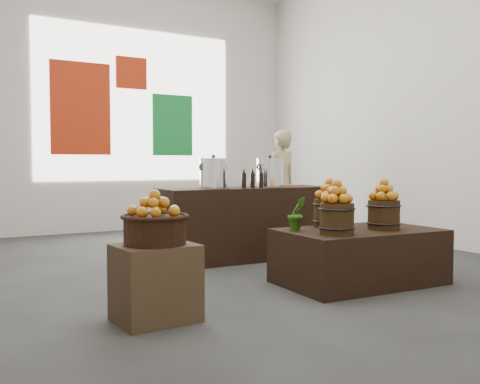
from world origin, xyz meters
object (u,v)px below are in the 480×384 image
crate (155,283)px  counter (246,223)px  wicker_basket (155,230)px  display_table (359,256)px  shopper (280,183)px  stock_pot_left (213,174)px  stock_pot_center (270,174)px

crate → counter: (1.74, 1.73, 0.14)m
wicker_basket → display_table: size_ratio=0.30×
wicker_basket → shopper: size_ratio=0.27×
display_table → stock_pot_left: stock_pot_left is taller
crate → shopper: bearing=44.5°
crate → counter: counter is taller
crate → stock_pot_left: (1.34, 1.75, 0.69)m
crate → display_table: size_ratio=0.37×
display_table → shopper: size_ratio=0.89×
wicker_basket → counter: bearing=44.8°
crate → counter: size_ratio=0.27×
crate → stock_pot_center: size_ratio=1.72×
crate → wicker_basket: (0.00, 0.00, 0.35)m
display_table → wicker_basket: bearing=-172.1°
counter → stock_pot_left: bearing=180.0°
shopper → crate: bearing=34.2°
crate → wicker_basket: size_ratio=1.25×
crate → stock_pot_center: (2.05, 1.72, 0.69)m
crate → stock_pot_center: 2.77m
crate → shopper: shopper is taller
crate → display_table: bearing=5.0°
crate → wicker_basket: bearing=0.0°
counter → stock_pot_center: stock_pot_center is taller
display_table → shopper: bearing=71.3°
wicker_basket → stock_pot_center: (2.05, 1.72, 0.34)m
wicker_basket → stock_pot_left: size_ratio=1.38×
stock_pot_center → shopper: size_ratio=0.19×
display_table → stock_pot_left: size_ratio=4.61×
shopper → stock_pot_left: bearing=26.4°
wicker_basket → stock_pot_center: 2.70m
wicker_basket → shopper: (3.13, 3.07, 0.16)m
counter → stock_pot_center: (0.31, -0.01, 0.55)m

